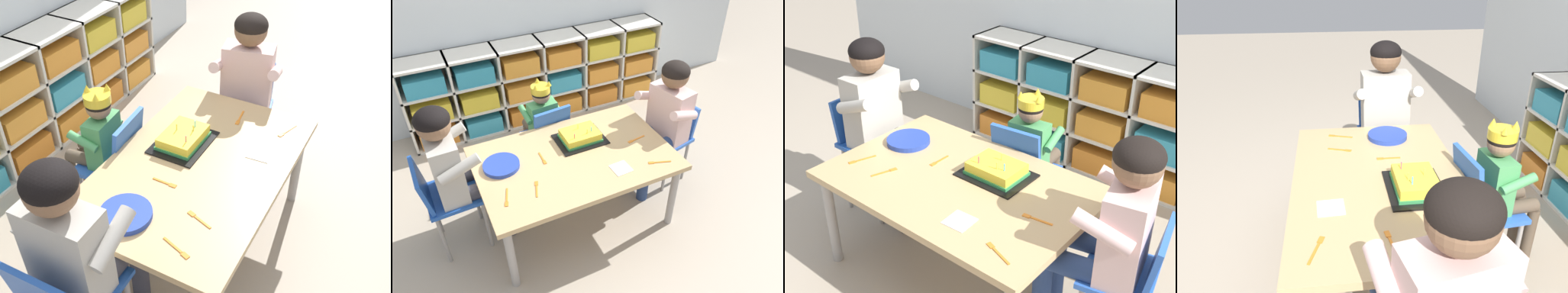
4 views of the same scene
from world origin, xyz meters
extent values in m
plane|color=tan|center=(0.00, 0.00, 0.00)|extent=(16.00, 16.00, 0.00)
cube|color=silver|center=(0.28, 1.54, 0.39)|extent=(2.47, 0.01, 0.78)
cube|color=silver|center=(-0.95, 1.39, 0.39)|extent=(0.02, 0.32, 0.78)
cube|color=silver|center=(-0.54, 1.39, 0.39)|extent=(0.02, 0.32, 0.78)
cube|color=silver|center=(-0.13, 1.39, 0.39)|extent=(0.02, 0.32, 0.78)
cube|color=silver|center=(0.28, 1.39, 0.39)|extent=(0.02, 0.32, 0.78)
cube|color=silver|center=(0.28, 1.39, 0.01)|extent=(2.47, 0.32, 0.02)
cube|color=silver|center=(0.28, 1.39, 0.26)|extent=(2.47, 0.32, 0.02)
cube|color=silver|center=(0.28, 1.39, 0.52)|extent=(2.47, 0.32, 0.02)
cube|color=silver|center=(0.28, 1.39, 0.77)|extent=(2.47, 0.32, 0.02)
cube|color=orange|center=(-0.74, 1.37, 0.10)|extent=(0.32, 0.25, 0.15)
cube|color=teal|center=(-0.33, 1.37, 0.10)|extent=(0.32, 0.25, 0.15)
cube|color=orange|center=(0.07, 1.37, 0.10)|extent=(0.32, 0.25, 0.15)
cube|color=orange|center=(0.48, 1.37, 0.10)|extent=(0.32, 0.25, 0.15)
cube|color=yellow|center=(-0.74, 1.37, 0.35)|extent=(0.32, 0.25, 0.15)
cube|color=yellow|center=(-0.33, 1.37, 0.35)|extent=(0.32, 0.25, 0.15)
cube|color=orange|center=(0.07, 1.37, 0.35)|extent=(0.32, 0.25, 0.15)
cube|color=teal|center=(0.48, 1.37, 0.35)|extent=(0.32, 0.25, 0.15)
cube|color=teal|center=(-0.74, 1.37, 0.60)|extent=(0.32, 0.25, 0.15)
cube|color=teal|center=(-0.33, 1.37, 0.60)|extent=(0.32, 0.25, 0.15)
cube|color=orange|center=(0.07, 1.37, 0.60)|extent=(0.32, 0.25, 0.15)
cube|color=orange|center=(0.48, 1.37, 0.60)|extent=(0.32, 0.25, 0.15)
cube|color=tan|center=(0.00, 0.00, 0.54)|extent=(1.26, 0.82, 0.03)
cylinder|color=#9E9993|center=(-0.57, -0.35, 0.26)|extent=(0.05, 0.05, 0.52)
cylinder|color=#9E9993|center=(-0.57, 0.35, 0.26)|extent=(0.05, 0.05, 0.52)
cylinder|color=#9E9993|center=(0.57, 0.35, 0.26)|extent=(0.05, 0.05, 0.52)
cube|color=blue|center=(0.00, 0.57, 0.34)|extent=(0.34, 0.32, 0.03)
cube|color=blue|center=(0.02, 0.43, 0.51)|extent=(0.29, 0.10, 0.32)
cylinder|color=gray|center=(0.12, 0.70, 0.16)|extent=(0.02, 0.02, 0.33)
cylinder|color=gray|center=(-0.13, 0.67, 0.16)|extent=(0.02, 0.02, 0.33)
cylinder|color=gray|center=(0.14, 0.47, 0.16)|extent=(0.02, 0.02, 0.33)
cylinder|color=gray|center=(-0.11, 0.44, 0.16)|extent=(0.02, 0.02, 0.33)
cube|color=#4C9E5B|center=(0.00, 0.58, 0.49)|extent=(0.22, 0.13, 0.29)
sphere|color=#997051|center=(0.00, 0.58, 0.71)|extent=(0.13, 0.13, 0.13)
ellipsoid|color=black|center=(0.00, 0.58, 0.73)|extent=(0.14, 0.14, 0.10)
cylinder|color=yellow|center=(0.00, 0.58, 0.76)|extent=(0.14, 0.14, 0.05)
cone|color=yellow|center=(0.00, 0.64, 0.80)|extent=(0.04, 0.04, 0.04)
cone|color=yellow|center=(0.06, 0.56, 0.80)|extent=(0.04, 0.04, 0.04)
cone|color=yellow|center=(-0.05, 0.55, 0.80)|extent=(0.04, 0.04, 0.04)
cylinder|color=brown|center=(0.06, 0.69, 0.38)|extent=(0.09, 0.22, 0.07)
cylinder|color=brown|center=(-0.07, 0.68, 0.38)|extent=(0.09, 0.22, 0.07)
cylinder|color=brown|center=(0.05, 0.79, 0.17)|extent=(0.06, 0.06, 0.35)
cylinder|color=brown|center=(-0.08, 0.78, 0.17)|extent=(0.06, 0.06, 0.35)
cylinder|color=#4C9E5B|center=(0.12, 0.63, 0.56)|extent=(0.06, 0.18, 0.10)
cylinder|color=#4C9E5B|center=(-0.12, 0.61, 0.56)|extent=(0.06, 0.18, 0.10)
cube|color=#1E4CA8|center=(-0.77, 0.14, 0.44)|extent=(0.35, 0.35, 0.03)
cube|color=#1E4CA8|center=(-0.92, 0.13, 0.57)|extent=(0.07, 0.31, 0.25)
cylinder|color=gray|center=(-0.62, 0.01, 0.21)|extent=(0.02, 0.02, 0.42)
cylinder|color=gray|center=(-0.63, 0.28, 0.21)|extent=(0.02, 0.02, 0.42)
cylinder|color=gray|center=(-0.90, 0.00, 0.21)|extent=(0.02, 0.02, 0.42)
cylinder|color=gray|center=(-0.91, 0.27, 0.21)|extent=(0.02, 0.02, 0.42)
cube|color=#B2ADA3|center=(-0.77, 0.14, 0.65)|extent=(0.17, 0.31, 0.42)
sphere|color=brown|center=(-0.77, 0.14, 0.96)|extent=(0.19, 0.19, 0.19)
ellipsoid|color=black|center=(-0.77, 0.14, 0.99)|extent=(0.19, 0.19, 0.14)
cylinder|color=#33333D|center=(-0.61, 0.06, 0.47)|extent=(0.30, 0.11, 0.10)
cylinder|color=#33333D|center=(-0.62, 0.24, 0.47)|extent=(0.30, 0.11, 0.10)
cylinder|color=#33333D|center=(-0.46, 0.06, 0.22)|extent=(0.08, 0.08, 0.44)
cylinder|color=#33333D|center=(-0.47, 0.24, 0.22)|extent=(0.08, 0.08, 0.44)
cylinder|color=#B2ADA3|center=(-0.70, -0.03, 0.75)|extent=(0.25, 0.07, 0.14)
cylinder|color=#B2ADA3|center=(-0.71, 0.31, 0.75)|extent=(0.25, 0.07, 0.14)
cube|color=blue|center=(0.80, 0.09, 0.39)|extent=(0.35, 0.37, 0.03)
cube|color=blue|center=(0.93, 0.12, 0.53)|extent=(0.12, 0.30, 0.25)
cylinder|color=gray|center=(0.66, 0.19, 0.19)|extent=(0.02, 0.02, 0.38)
cube|color=beige|center=(0.80, 0.09, 0.61)|extent=(0.22, 0.33, 0.42)
sphere|color=brown|center=(0.80, 0.09, 0.92)|extent=(0.19, 0.19, 0.19)
ellipsoid|color=black|center=(0.80, 0.09, 0.95)|extent=(0.19, 0.19, 0.14)
cylinder|color=navy|center=(0.64, 0.15, 0.43)|extent=(0.31, 0.16, 0.10)
cylinder|color=navy|center=(0.67, -0.03, 0.43)|extent=(0.31, 0.16, 0.10)
cylinder|color=navy|center=(0.49, 0.11, 0.20)|extent=(0.08, 0.08, 0.40)
cylinder|color=beige|center=(0.71, 0.24, 0.70)|extent=(0.26, 0.11, 0.14)
cylinder|color=beige|center=(0.78, -0.09, 0.70)|extent=(0.26, 0.11, 0.14)
cube|color=black|center=(0.11, 0.15, 0.56)|extent=(0.33, 0.26, 0.01)
cube|color=yellow|center=(0.11, 0.15, 0.60)|extent=(0.24, 0.18, 0.06)
cube|color=#338E4C|center=(0.11, 0.15, 0.58)|extent=(0.26, 0.19, 0.02)
cylinder|color=#EFCC4C|center=(0.11, 0.18, 0.65)|extent=(0.01, 0.01, 0.04)
cylinder|color=#4CB2E5|center=(0.18, 0.11, 0.65)|extent=(0.01, 0.01, 0.04)
cylinder|color=#EFCC4C|center=(0.14, 0.11, 0.65)|extent=(0.01, 0.01, 0.04)
cylinder|color=#E54C66|center=(0.05, 0.09, 0.65)|extent=(0.01, 0.01, 0.04)
cylinder|color=#233DA3|center=(-0.45, 0.11, 0.57)|extent=(0.23, 0.23, 0.03)
cube|color=white|center=(0.21, -0.23, 0.56)|extent=(0.12, 0.12, 0.00)
cube|color=orange|center=(0.48, -0.02, 0.56)|extent=(0.10, 0.02, 0.00)
cube|color=orange|center=(0.41, -0.03, 0.56)|extent=(0.04, 0.02, 0.00)
cube|color=orange|center=(-0.19, 0.09, 0.56)|extent=(0.01, 0.09, 0.00)
cube|color=orange|center=(-0.19, 0.03, 0.56)|extent=(0.02, 0.04, 0.00)
cube|color=orange|center=(-0.49, -0.15, 0.56)|extent=(0.04, 0.10, 0.00)
cube|color=orange|center=(-0.52, -0.22, 0.56)|extent=(0.03, 0.04, 0.00)
cube|color=orange|center=(0.48, -0.30, 0.56)|extent=(0.11, 0.04, 0.00)
cube|color=orange|center=(0.41, -0.27, 0.56)|extent=(0.04, 0.03, 0.00)
cube|color=orange|center=(-0.33, -0.19, 0.56)|extent=(0.04, 0.09, 0.00)
cube|color=orange|center=(-0.31, -0.13, 0.56)|extent=(0.03, 0.04, 0.00)
camera|label=1|loc=(-1.51, -0.79, 1.98)|focal=42.10mm
camera|label=2|loc=(-0.77, -1.76, 2.15)|focal=35.38mm
camera|label=3|loc=(1.40, -1.54, 1.90)|focal=48.38mm
camera|label=4|loc=(1.49, -0.21, 1.46)|focal=34.10mm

